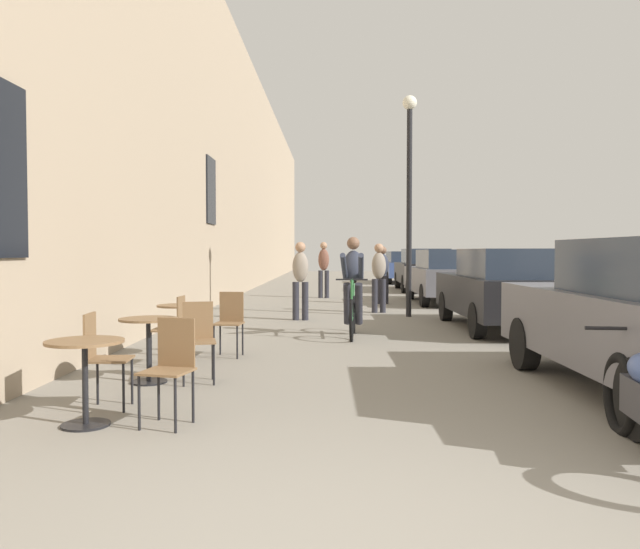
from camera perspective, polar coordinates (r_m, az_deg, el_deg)
building_facade_left at (r=17.46m, az=-10.27°, el=11.68°), size 0.54×68.00×8.75m
cafe_table_near at (r=5.67m, az=-20.39°, el=-7.55°), size 0.64×0.64×0.72m
cafe_chair_near_toward_street at (r=6.23m, az=-19.07°, el=-6.71°), size 0.41×0.41×0.89m
cafe_chair_near_toward_wall at (r=5.53m, az=-13.29°, el=-7.77°), size 0.46×0.46×0.89m
cafe_table_mid at (r=7.30m, az=-15.19°, el=-5.36°), size 0.64×0.64×0.72m
cafe_chair_mid_toward_street at (r=7.24m, az=-10.91°, el=-5.42°), size 0.46×0.46×0.89m
cafe_table_far at (r=8.98m, az=-12.45°, el=-3.95°), size 0.64×0.64×0.72m
cafe_chair_far_toward_street at (r=8.92m, az=-8.12°, el=-3.98°), size 0.41×0.41×0.89m
cafe_chair_far_toward_wall at (r=8.29m, az=-13.08°, el=-4.48°), size 0.39×0.39×0.89m
cyclist_on_bicycle at (r=10.93m, az=2.98°, el=-1.31°), size 0.52×1.76×1.74m
pedestrian_near at (r=13.41m, az=-1.77°, el=-0.15°), size 0.34×0.24×1.66m
pedestrian_mid at (r=15.10m, az=5.32°, el=0.06°), size 0.37×0.29×1.65m
pedestrian_far at (r=17.67m, az=5.65°, el=0.27°), size 0.36×0.28×1.60m
pedestrian_furthest at (r=19.82m, az=0.33°, el=0.73°), size 0.37×0.29×1.75m
street_lamp at (r=14.32m, az=8.04°, el=8.68°), size 0.32×0.32×4.90m
parked_car_second at (r=12.28m, az=16.24°, el=-1.16°), size 1.83×4.25×1.51m
parked_car_third at (r=18.14m, az=11.25°, el=-0.08°), size 1.85×4.27×1.51m
parked_car_fourth at (r=23.74m, az=9.31°, el=0.49°), size 1.91×4.40×1.55m
parked_car_fifth at (r=29.48m, az=7.47°, el=0.71°), size 1.82×4.15×1.46m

